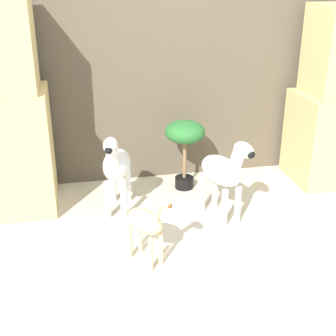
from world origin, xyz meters
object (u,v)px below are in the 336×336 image
Objects in this scene: zebra_left at (116,165)px; potted_palm_front at (185,138)px; zebra_right at (224,171)px; giraffe_figurine at (146,222)px.

zebra_left reaches higher than potted_palm_front.
zebra_left is (-0.75, 0.27, 0.00)m from zebra_right.
zebra_right is 0.78m from giraffe_figurine.
potted_palm_front is (-0.15, 0.58, 0.06)m from zebra_right.
potted_palm_front reaches higher than giraffe_figurine.
potted_palm_front is (0.60, 0.31, 0.06)m from zebra_left.
giraffe_figurine is (-0.64, -0.44, -0.10)m from zebra_right.
giraffe_figurine is at bearing -115.63° from potted_palm_front.
giraffe_figurine is (0.11, -0.71, -0.10)m from zebra_left.
giraffe_figurine is at bearing -81.19° from zebra_left.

